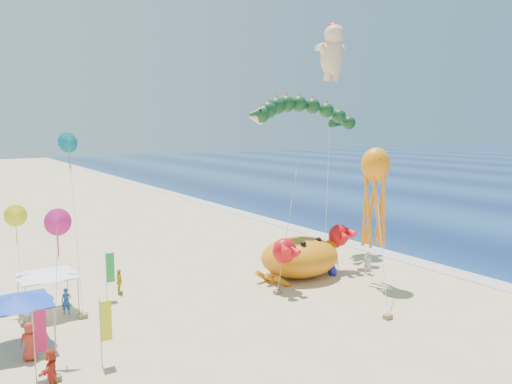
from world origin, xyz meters
TOP-DOWN VIEW (x-y plane):
  - ground at (0.00, 0.00)m, footprint 320.00×320.00m
  - foam_strip at (12.00, 0.00)m, footprint 320.00×320.00m
  - crab_inflatable at (1.62, 1.53)m, footprint 8.19×6.29m
  - dragon_kite at (3.58, 4.02)m, footprint 11.40×6.72m
  - cherub_kite at (10.25, 8.20)m, footprint 6.61×6.56m
  - octopus_kite at (4.98, -2.39)m, footprint 5.51×6.42m
  - canopy_blue at (-17.61, -0.05)m, footprint 3.53×3.53m
  - canopy_white at (-15.40, 4.09)m, footprint 3.39×3.39m
  - feather_flags at (-15.79, -0.46)m, footprint 8.79×8.66m
  - beachgoers at (-11.07, -0.48)m, footprint 24.47×11.64m
  - small_kites at (-16.44, 2.34)m, footprint 8.02×11.28m

SIDE VIEW (x-z plane):
  - ground at x=0.00m, z-range 0.00..0.00m
  - foam_strip at x=12.00m, z-range 0.01..0.01m
  - beachgoers at x=-11.07m, z-range -0.05..1.81m
  - crab_inflatable at x=1.62m, z-range -0.21..3.37m
  - feather_flags at x=-15.79m, z-range 0.41..3.61m
  - canopy_white at x=-15.40m, z-range 1.09..3.79m
  - canopy_blue at x=-17.61m, z-range 1.09..3.80m
  - small_kites at x=-16.44m, z-range 1.11..11.81m
  - octopus_kite at x=4.98m, z-range 1.88..11.45m
  - dragon_kite at x=3.58m, z-range 5.28..18.26m
  - cherub_kite at x=10.25m, z-range 7.64..27.81m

